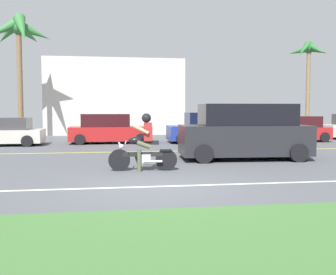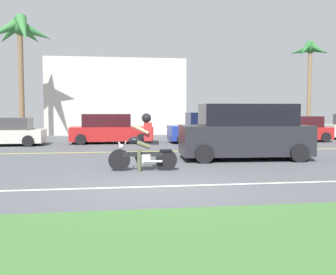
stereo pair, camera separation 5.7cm
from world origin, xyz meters
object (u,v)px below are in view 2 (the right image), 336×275
(suv_nearby, at_px, (245,133))
(palm_tree_1, at_px, (21,37))
(palm_tree_0, at_px, (310,58))
(motorcyclist, at_px, (143,147))
(parked_car_0, at_px, (1,132))
(parked_car_2, at_px, (205,129))
(parked_car_1, at_px, (110,130))
(parked_car_3, at_px, (297,130))

(suv_nearby, relative_size, palm_tree_1, 0.65)
(palm_tree_0, bearing_deg, palm_tree_1, 175.66)
(motorcyclist, distance_m, palm_tree_1, 15.87)
(palm_tree_0, bearing_deg, suv_nearby, -128.19)
(parked_car_0, relative_size, parked_car_2, 1.14)
(parked_car_1, bearing_deg, parked_car_2, -4.37)
(parked_car_1, height_order, palm_tree_1, palm_tree_1)
(suv_nearby, bearing_deg, parked_car_0, 145.77)
(suv_nearby, distance_m, palm_tree_1, 16.12)
(suv_nearby, relative_size, palm_tree_0, 0.78)
(suv_nearby, bearing_deg, palm_tree_1, 132.11)
(parked_car_0, height_order, palm_tree_0, palm_tree_0)
(parked_car_1, bearing_deg, palm_tree_1, 145.60)
(motorcyclist, distance_m, palm_tree_0, 17.42)
(suv_nearby, xyz_separation_m, parked_car_3, (5.68, 7.20, -0.30))
(palm_tree_0, bearing_deg, parked_car_3, -128.05)
(palm_tree_0, bearing_deg, parked_car_1, -169.90)
(suv_nearby, distance_m, parked_car_0, 12.53)
(palm_tree_0, relative_size, palm_tree_1, 0.83)
(parked_car_1, relative_size, parked_car_3, 1.17)
(parked_car_1, xyz_separation_m, parked_car_2, (5.19, -0.40, 0.03))
(parked_car_0, xyz_separation_m, parked_car_1, (5.45, 0.63, 0.07))
(motorcyclist, bearing_deg, parked_car_1, 95.91)
(parked_car_3, bearing_deg, palm_tree_1, 165.50)
(motorcyclist, bearing_deg, palm_tree_1, 115.16)
(parked_car_2, bearing_deg, parked_car_0, -178.76)
(motorcyclist, height_order, parked_car_0, motorcyclist)
(parked_car_2, distance_m, palm_tree_0, 9.13)
(parked_car_0, height_order, parked_car_3, parked_car_3)
(parked_car_0, relative_size, parked_car_1, 0.99)
(motorcyclist, relative_size, parked_car_0, 0.47)
(parked_car_3, height_order, palm_tree_1, palm_tree_1)
(parked_car_2, relative_size, palm_tree_1, 0.51)
(parked_car_3, bearing_deg, parked_car_1, 177.44)
(suv_nearby, relative_size, parked_car_3, 1.30)
(parked_car_0, height_order, parked_car_2, parked_car_2)
(parked_car_0, bearing_deg, suv_nearby, -34.23)
(parked_car_2, distance_m, parked_car_3, 5.40)
(parked_car_1, distance_m, parked_car_2, 5.20)
(motorcyclist, xyz_separation_m, parked_car_2, (4.17, 9.44, 0.05))
(parked_car_1, distance_m, parked_car_3, 10.60)
(parked_car_3, distance_m, palm_tree_0, 5.67)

